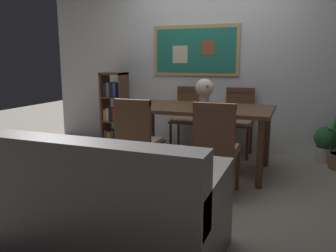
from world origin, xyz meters
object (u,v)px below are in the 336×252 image
(leather_couch, at_px, (84,207))
(dining_chair_far_left, at_px, (188,113))
(potted_ivy, at_px, (326,143))
(flower_vase, at_px, (204,90))
(bookshelf, at_px, (114,111))
(dining_table, at_px, (198,114))
(dining_chair_near_right, at_px, (216,142))
(dining_chair_far_right, at_px, (238,116))
(dining_chair_near_left, at_px, (137,135))

(leather_couch, bearing_deg, dining_chair_far_left, 93.16)
(potted_ivy, distance_m, flower_vase, 1.76)
(leather_couch, xyz_separation_m, bookshelf, (-1.31, 2.68, 0.21))
(leather_couch, bearing_deg, dining_table, 83.85)
(dining_table, relative_size, dining_chair_near_right, 1.85)
(leather_couch, relative_size, flower_vase, 5.55)
(dining_chair_far_left, bearing_deg, bookshelf, -176.19)
(bookshelf, xyz_separation_m, flower_vase, (1.60, -0.70, 0.42))
(dining_chair_far_right, xyz_separation_m, potted_ivy, (1.11, 0.04, -0.29))
(leather_couch, height_order, flower_vase, flower_vase)
(potted_ivy, bearing_deg, bookshelf, -177.14)
(dining_table, height_order, dining_chair_far_left, dining_chair_far_left)
(dining_chair_far_left, xyz_separation_m, leather_couch, (0.15, -2.75, -0.23))
(dining_table, height_order, dining_chair_far_right, dining_chair_far_right)
(dining_chair_far_left, distance_m, potted_ivy, 1.84)
(dining_chair_far_left, xyz_separation_m, bookshelf, (-1.16, -0.08, -0.01))
(flower_vase, bearing_deg, dining_table, 174.98)
(dining_chair_far_left, bearing_deg, dining_chair_far_right, 2.67)
(leather_couch, bearing_deg, dining_chair_far_right, 78.76)
(dining_table, distance_m, potted_ivy, 1.73)
(dining_chair_near_right, height_order, flower_vase, flower_vase)
(dining_chair_near_left, relative_size, dining_chair_near_right, 1.00)
(dining_chair_far_left, bearing_deg, potted_ivy, 2.26)
(dining_chair_far_right, xyz_separation_m, leather_couch, (-0.55, -2.79, -0.23))
(dining_chair_far_right, distance_m, bookshelf, 1.87)
(dining_chair_near_left, height_order, dining_chair_far_left, same)
(dining_chair_near_right, bearing_deg, dining_chair_far_right, 92.04)
(leather_couch, bearing_deg, bookshelf, 116.03)
(dining_chair_near_left, xyz_separation_m, leather_couch, (0.19, -1.20, -0.23))
(dining_chair_far_right, bearing_deg, leather_couch, -101.24)
(dining_chair_near_left, height_order, bookshelf, bookshelf)
(dining_chair_near_right, distance_m, leather_couch, 1.37)
(dining_chair_near_left, relative_size, dining_chair_far_right, 1.00)
(dining_chair_near_left, height_order, flower_vase, flower_vase)
(dining_chair_far_left, relative_size, bookshelf, 0.83)
(dining_chair_near_left, relative_size, dining_chair_far_left, 1.00)
(dining_chair_near_right, bearing_deg, leather_couch, -116.85)
(dining_chair_near_right, distance_m, bookshelf, 2.42)
(potted_ivy, bearing_deg, leather_couch, -120.45)
(dining_chair_far_left, relative_size, flower_vase, 2.80)
(dining_chair_near_left, relative_size, leather_couch, 0.51)
(potted_ivy, relative_size, flower_vase, 1.58)
(dining_chair_far_right, distance_m, flower_vase, 0.94)
(dining_table, height_order, flower_vase, flower_vase)
(dining_chair_near_right, height_order, leather_couch, dining_chair_near_right)
(bookshelf, bearing_deg, dining_table, -24.45)
(dining_chair_near_left, distance_m, flower_vase, 1.00)
(dining_chair_near_right, xyz_separation_m, flower_vase, (-0.32, 0.77, 0.41))
(dining_chair_near_right, bearing_deg, dining_chair_far_left, 116.21)
(dining_chair_far_right, distance_m, dining_chair_far_left, 0.71)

